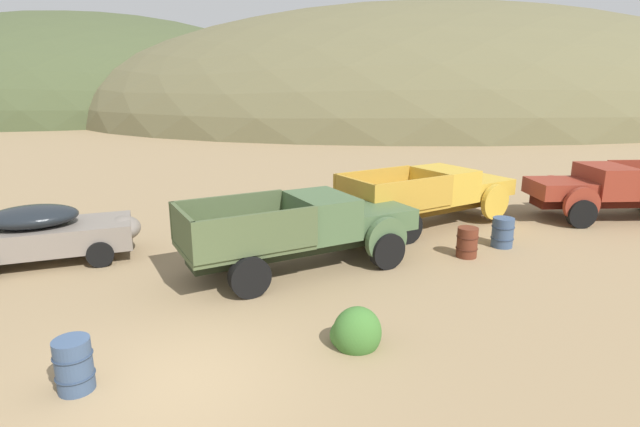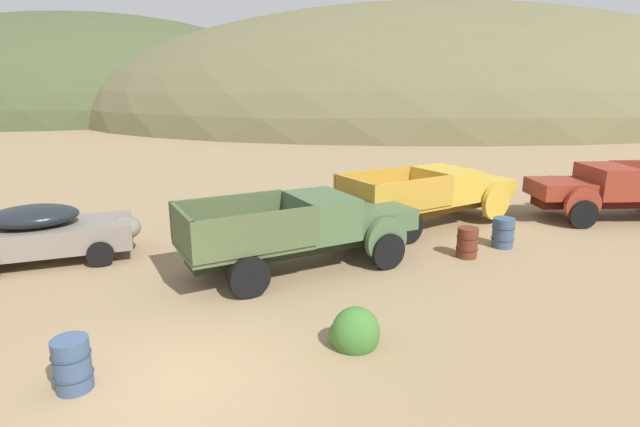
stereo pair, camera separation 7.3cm
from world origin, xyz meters
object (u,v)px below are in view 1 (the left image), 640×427
Objects in this scene: car_primer_gray at (52,232)px; truck_rust_red at (610,190)px; oil_drum_by_truck at (467,242)px; oil_drum_spare at (503,232)px; truck_weathered_green at (316,228)px; oil_drum_foreground at (74,365)px; truck_faded_yellow at (439,194)px.

truck_rust_red is at bearing -6.37° from car_primer_gray.
oil_drum_by_truck is 0.96× the size of oil_drum_spare.
truck_weathered_green is at bearing 172.43° from oil_drum_by_truck.
truck_rust_red is 17.31m from oil_drum_foreground.
truck_rust_red is 7.77× the size of oil_drum_by_truck.
oil_drum_spare is (-5.48, -1.60, -0.60)m from truck_rust_red.
oil_drum_foreground is at bearing -152.52° from truck_weathered_green.
oil_drum_by_truck is 10.05m from oil_drum_foreground.
car_primer_gray is 0.69× the size of truck_faded_yellow.
truck_faded_yellow is 12.37m from oil_drum_foreground.
truck_rust_red is at bearing 16.60° from oil_drum_by_truck.
oil_drum_foreground is (-5.18, -4.22, -0.58)m from truck_weathered_green.
car_primer_gray is 12.62m from oil_drum_spare.
car_primer_gray is at bearing 165.07° from oil_drum_by_truck.
oil_drum_spare is (1.49, 0.48, 0.02)m from oil_drum_by_truck.
truck_faded_yellow reaches higher than car_primer_gray.
oil_drum_foreground is (-16.33, -5.74, -0.60)m from truck_rust_red.
oil_drum_spare is (0.59, -2.75, -0.60)m from truck_faded_yellow.
oil_drum_spare is at bearing -12.44° from truck_weathered_green.
oil_drum_spare is 1.00× the size of oil_drum_foreground.
truck_faded_yellow is at bearing 16.06° from truck_weathered_green.
car_primer_gray reaches higher than oil_drum_by_truck.
car_primer_gray is 17.87m from truck_rust_red.
car_primer_gray is at bearing 149.05° from truck_weathered_green.
truck_weathered_green reaches higher than oil_drum_foreground.
truck_weathered_green and truck_rust_red have the same top height.
oil_drum_by_truck is (-0.90, -3.22, -0.61)m from truck_faded_yellow.
oil_drum_foreground is at bearing -161.28° from truck_faded_yellow.
truck_faded_yellow is 7.68× the size of oil_drum_spare.
truck_weathered_green is at bearing -167.43° from truck_faded_yellow.
truck_faded_yellow is 2.87m from oil_drum_spare.
truck_rust_red is at bearing 16.28° from oil_drum_spare.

